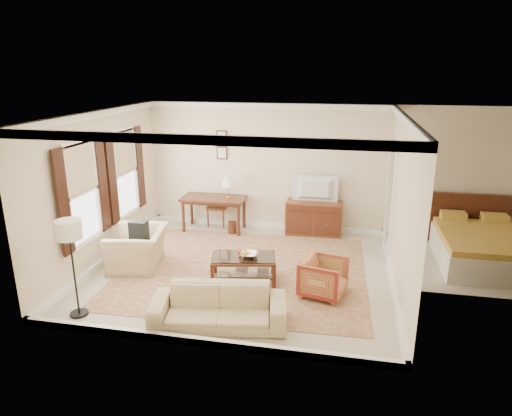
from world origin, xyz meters
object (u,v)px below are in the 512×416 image
(sideboard, at_px, (314,218))
(coffee_table, at_px, (244,262))
(writing_desk, at_px, (214,202))
(tv, at_px, (315,181))
(striped_armchair, at_px, (324,276))
(club_armchair, at_px, (137,242))
(sofa, at_px, (218,301))

(sideboard, relative_size, coffee_table, 1.02)
(writing_desk, bearing_deg, tv, 4.35)
(tv, height_order, coffee_table, tv)
(writing_desk, distance_m, striped_armchair, 3.83)
(writing_desk, xyz_separation_m, sideboard, (2.29, 0.19, -0.30))
(sideboard, relative_size, tv, 1.30)
(tv, bearing_deg, club_armchair, 37.72)
(writing_desk, bearing_deg, coffee_table, -62.66)
(striped_armchair, height_order, sofa, sofa)
(tv, distance_m, sofa, 4.33)
(coffee_table, distance_m, club_armchair, 2.11)
(striped_armchair, bearing_deg, coffee_table, 93.26)
(tv, xyz_separation_m, sofa, (-1.06, -4.10, -0.86))
(sideboard, height_order, tv, tv)
(sideboard, bearing_deg, tv, -90.00)
(tv, relative_size, striped_armchair, 1.35)
(sideboard, xyz_separation_m, tv, (0.00, -0.02, 0.87))
(coffee_table, relative_size, club_armchair, 1.09)
(tv, bearing_deg, coffee_table, 68.60)
(tv, bearing_deg, sideboard, -90.00)
(writing_desk, bearing_deg, sofa, -72.69)
(writing_desk, bearing_deg, sideboard, 4.85)
(tv, distance_m, coffee_table, 2.95)
(club_armchair, height_order, sofa, club_armchair)
(writing_desk, distance_m, club_armchair, 2.40)
(sideboard, distance_m, club_armchair, 3.97)
(sideboard, xyz_separation_m, sofa, (-1.06, -4.12, 0.00))
(writing_desk, relative_size, club_armchair, 1.29)
(sofa, bearing_deg, striped_armchair, 30.41)
(writing_desk, height_order, coffee_table, writing_desk)
(club_armchair, bearing_deg, sofa, 40.19)
(striped_armchair, bearing_deg, tv, 21.60)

